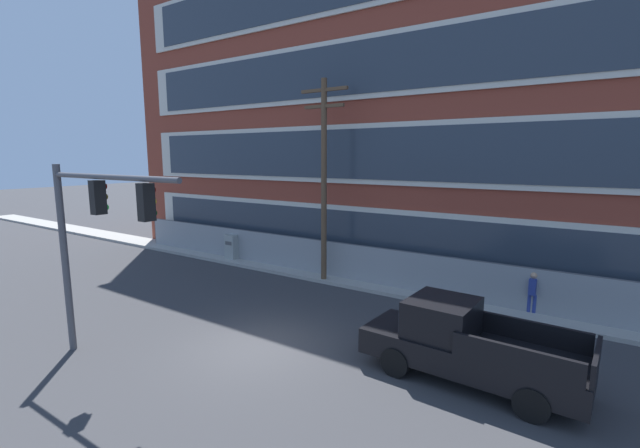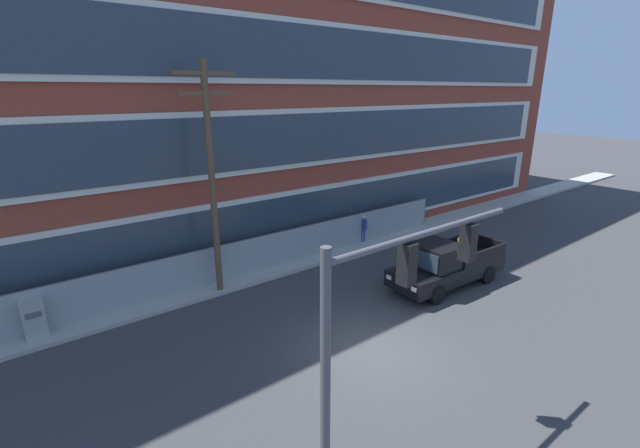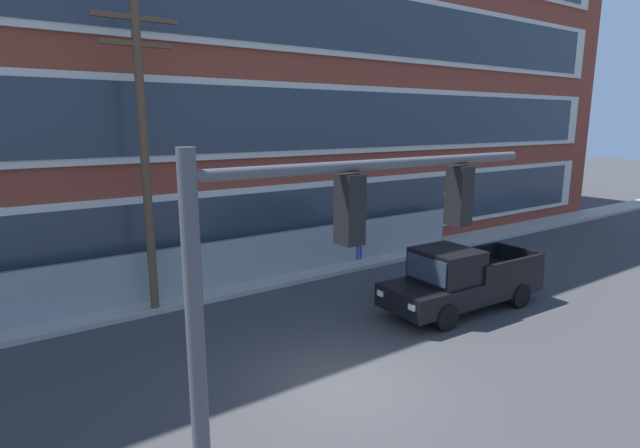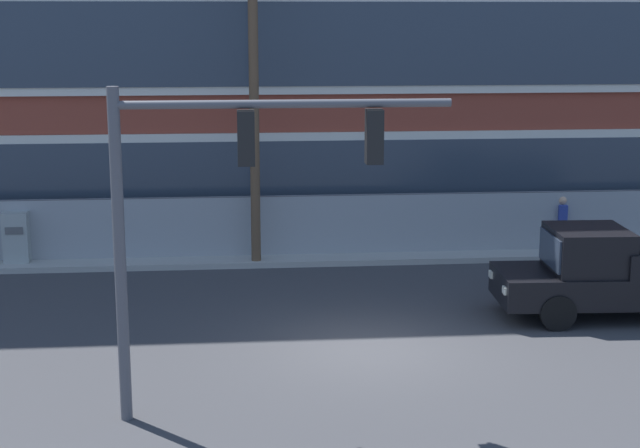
{
  "view_description": "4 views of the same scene",
  "coord_description": "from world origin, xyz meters",
  "px_view_note": "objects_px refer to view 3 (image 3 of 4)",
  "views": [
    {
      "loc": [
        8.63,
        -9.27,
        5.88
      ],
      "look_at": [
        -1.01,
        5.01,
        3.13
      ],
      "focal_mm": 24.0,
      "sensor_mm": 36.0,
      "label": 1
    },
    {
      "loc": [
        -8.81,
        -8.51,
        8.18
      ],
      "look_at": [
        1.24,
        4.48,
        3.01
      ],
      "focal_mm": 24.0,
      "sensor_mm": 36.0,
      "label": 2
    },
    {
      "loc": [
        -6.4,
        -8.15,
        5.9
      ],
      "look_at": [
        2.77,
        4.94,
        2.61
      ],
      "focal_mm": 28.0,
      "sensor_mm": 36.0,
      "label": 3
    },
    {
      "loc": [
        -2.72,
        -19.16,
        6.76
      ],
      "look_at": [
        -0.86,
        1.65,
        2.3
      ],
      "focal_mm": 55.0,
      "sensor_mm": 36.0,
      "label": 4
    }
  ],
  "objects_px": {
    "traffic_signal_mast": "(320,274)",
    "utility_pole_near_corner": "(144,149)",
    "pickup_truck_black": "(460,281)",
    "pedestrian_near_cabinet": "(359,241)"
  },
  "relations": [
    {
      "from": "traffic_signal_mast",
      "to": "utility_pole_near_corner",
      "type": "distance_m",
      "value": 10.33
    },
    {
      "from": "pedestrian_near_cabinet",
      "to": "utility_pole_near_corner",
      "type": "bearing_deg",
      "value": -175.78
    },
    {
      "from": "traffic_signal_mast",
      "to": "pickup_truck_black",
      "type": "relative_size",
      "value": 0.99
    },
    {
      "from": "utility_pole_near_corner",
      "to": "pickup_truck_black",
      "type": "bearing_deg",
      "value": -33.86
    },
    {
      "from": "pickup_truck_black",
      "to": "utility_pole_near_corner",
      "type": "bearing_deg",
      "value": 146.14
    },
    {
      "from": "traffic_signal_mast",
      "to": "utility_pole_near_corner",
      "type": "xyz_separation_m",
      "value": [
        0.83,
        10.24,
        1.06
      ]
    },
    {
      "from": "utility_pole_near_corner",
      "to": "pedestrian_near_cabinet",
      "type": "relative_size",
      "value": 5.48
    },
    {
      "from": "traffic_signal_mast",
      "to": "pickup_truck_black",
      "type": "distance_m",
      "value": 10.53
    },
    {
      "from": "pickup_truck_black",
      "to": "utility_pole_near_corner",
      "type": "relative_size",
      "value": 0.62
    },
    {
      "from": "pedestrian_near_cabinet",
      "to": "pickup_truck_black",
      "type": "bearing_deg",
      "value": -97.62
    }
  ]
}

